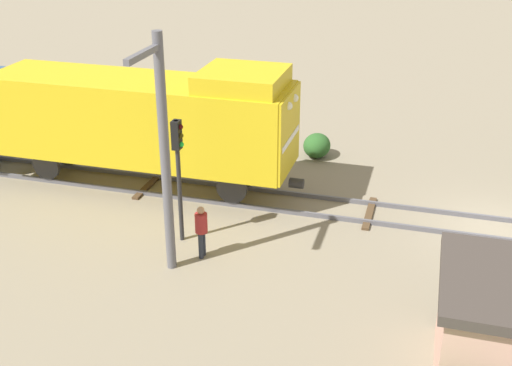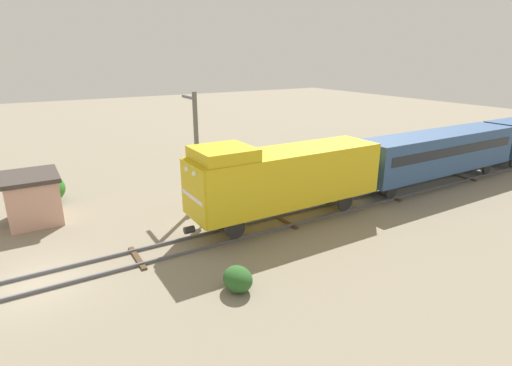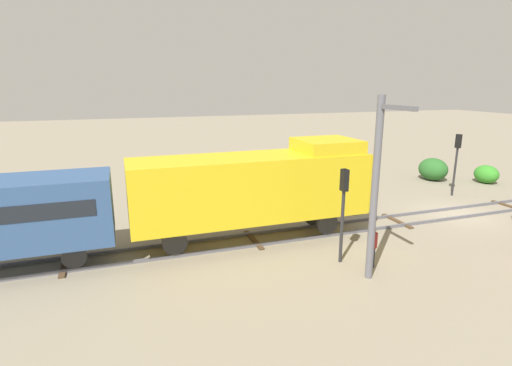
{
  "view_description": "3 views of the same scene",
  "coord_description": "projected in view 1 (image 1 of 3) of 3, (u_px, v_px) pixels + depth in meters",
  "views": [
    {
      "loc": [
        -20.02,
        2.52,
        10.29
      ],
      "look_at": [
        -1.23,
        7.9,
        1.27
      ],
      "focal_mm": 45.0,
      "sensor_mm": 36.0,
      "label": 1
    },
    {
      "loc": [
        17.01,
        0.34,
        9.04
      ],
      "look_at": [
        -0.64,
        10.98,
        2.4
      ],
      "focal_mm": 28.0,
      "sensor_mm": 36.0,
      "label": 2
    },
    {
      "loc": [
        -17.05,
        18.27,
        7.38
      ],
      "look_at": [
        0.84,
        12.07,
        2.65
      ],
      "focal_mm": 28.0,
      "sensor_mm": 36.0,
      "label": 3
    }
  ],
  "objects": [
    {
      "name": "traffic_signal_mid",
      "position": [
        178.0,
        159.0,
        19.44
      ],
      "size": [
        0.32,
        0.34,
        4.03
      ],
      "color": "#262628",
      "rests_on": "ground"
    },
    {
      "name": "bush_near",
      "position": [
        317.0,
        146.0,
        26.75
      ],
      "size": [
        1.38,
        1.13,
        1.0
      ],
      "primitive_type": "ellipsoid",
      "color": "#2B5B26",
      "rests_on": "ground"
    },
    {
      "name": "catenary_mast",
      "position": [
        164.0,
        151.0,
        17.52
      ],
      "size": [
        1.94,
        0.28,
        7.0
      ],
      "color": "#595960",
      "rests_on": "ground"
    },
    {
      "name": "railway_track",
      "position": [
        496.0,
        228.0,
        21.13
      ],
      "size": [
        2.4,
        99.84,
        0.16
      ],
      "color": "#595960",
      "rests_on": "ground"
    },
    {
      "name": "locomotive",
      "position": [
        146.0,
        117.0,
        23.09
      ],
      "size": [
        2.9,
        11.6,
        4.6
      ],
      "color": "gold",
      "rests_on": "railway_track"
    },
    {
      "name": "ground_plane",
      "position": [
        496.0,
        230.0,
        21.16
      ],
      "size": [
        149.75,
        149.75,
        0.0
      ],
      "primitive_type": "plane",
      "color": "gray"
    },
    {
      "name": "worker_by_signal",
      "position": [
        201.0,
        228.0,
        19.26
      ],
      "size": [
        0.38,
        0.38,
        1.7
      ],
      "rotation": [
        0.0,
        0.0,
        3.88
      ],
      "color": "#262B38",
      "rests_on": "ground"
    },
    {
      "name": "relay_hut",
      "position": [
        501.0,
        331.0,
        14.14
      ],
      "size": [
        3.5,
        2.9,
        2.74
      ],
      "color": "#D19E8C",
      "rests_on": "ground"
    }
  ]
}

